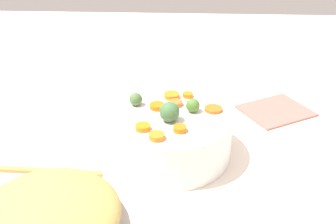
{
  "coord_description": "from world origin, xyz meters",
  "views": [
    {
      "loc": [
        -0.04,
        0.81,
        0.56
      ],
      "look_at": [
        0.0,
        0.01,
        0.13
      ],
      "focal_mm": 44.96,
      "sensor_mm": 36.0,
      "label": 1
    }
  ],
  "objects": [
    {
      "name": "dish_towel",
      "position": [
        -0.28,
        -0.21,
        0.02
      ],
      "size": [
        0.22,
        0.21,
        0.01
      ],
      "primitive_type": "cube",
      "rotation": [
        0.0,
        0.0,
        0.52
      ],
      "color": "#AD6D61",
      "rests_on": "tabletop"
    },
    {
      "name": "serving_bowl_carrots",
      "position": [
        0.0,
        0.01,
        0.07
      ],
      "size": [
        0.27,
        0.27,
        0.1
      ],
      "primitive_type": "cylinder",
      "color": "white",
      "rests_on": "tabletop"
    },
    {
      "name": "brussels_sprout_0",
      "position": [
        -0.0,
        0.03,
        0.14
      ],
      "size": [
        0.04,
        0.04,
        0.04
      ],
      "primitive_type": "sphere",
      "color": "#457342",
      "rests_on": "serving_bowl_carrots"
    },
    {
      "name": "stuffing_mound",
      "position": [
        0.14,
        0.41,
        0.19
      ],
      "size": [
        0.19,
        0.19,
        0.06
      ],
      "primitive_type": "ellipsoid",
      "color": "tan",
      "rests_on": "metal_pot"
    },
    {
      "name": "carrot_slice_0",
      "position": [
        0.03,
        -0.02,
        0.13
      ],
      "size": [
        0.05,
        0.05,
        0.01
      ],
      "primitive_type": "cylinder",
      "rotation": [
        0.0,
        0.0,
        5.29
      ],
      "color": "orange",
      "rests_on": "serving_bowl_carrots"
    },
    {
      "name": "carrot_slice_2",
      "position": [
        -0.1,
        -0.02,
        0.12
      ],
      "size": [
        0.05,
        0.05,
        0.01
      ],
      "primitive_type": "cylinder",
      "rotation": [
        0.0,
        0.0,
        5.81
      ],
      "color": "orange",
      "rests_on": "serving_bowl_carrots"
    },
    {
      "name": "carrot_slice_1",
      "position": [
        -0.01,
        -0.04,
        0.13
      ],
      "size": [
        0.03,
        0.03,
        0.01
      ],
      "primitive_type": "cylinder",
      "rotation": [
        0.0,
        0.0,
        1.69
      ],
      "color": "orange",
      "rests_on": "serving_bowl_carrots"
    },
    {
      "name": "carrot_slice_5",
      "position": [
        -0.02,
        0.07,
        0.13
      ],
      "size": [
        0.04,
        0.04,
        0.01
      ],
      "primitive_type": "cylinder",
      "rotation": [
        0.0,
        0.0,
        1.89
      ],
      "color": "orange",
      "rests_on": "serving_bowl_carrots"
    },
    {
      "name": "carrot_slice_4",
      "position": [
        0.02,
        0.11,
        0.13
      ],
      "size": [
        0.04,
        0.04,
        0.01
      ],
      "primitive_type": "cylinder",
      "rotation": [
        0.0,
        0.0,
        2.59
      ],
      "color": "orange",
      "rests_on": "serving_bowl_carrots"
    },
    {
      "name": "carrot_slice_7",
      "position": [
        -0.0,
        -0.08,
        0.13
      ],
      "size": [
        0.04,
        0.04,
        0.01
      ],
      "primitive_type": "cylinder",
      "rotation": [
        0.0,
        0.0,
        2.97
      ],
      "color": "orange",
      "rests_on": "serving_bowl_carrots"
    },
    {
      "name": "brussels_sprout_1",
      "position": [
        -0.05,
        -0.01,
        0.14
      ],
      "size": [
        0.03,
        0.03,
        0.03
      ],
      "primitive_type": "sphere",
      "color": "#528032",
      "rests_on": "serving_bowl_carrots"
    },
    {
      "name": "carrot_slice_3",
      "position": [
        0.05,
        0.07,
        0.13
      ],
      "size": [
        0.03,
        0.03,
        0.01
      ],
      "primitive_type": "cylinder",
      "rotation": [
        0.0,
        0.0,
        1.5
      ],
      "color": "orange",
      "rests_on": "serving_bowl_carrots"
    },
    {
      "name": "brussels_sprout_2",
      "position": [
        0.08,
        -0.04,
        0.14
      ],
      "size": [
        0.03,
        0.03,
        0.03
      ],
      "primitive_type": "sphere",
      "color": "#4D713D",
      "rests_on": "serving_bowl_carrots"
    },
    {
      "name": "carrot_slice_6",
      "position": [
        -0.04,
        -0.09,
        0.13
      ],
      "size": [
        0.03,
        0.03,
        0.01
      ],
      "primitive_type": "cylinder",
      "rotation": [
        0.0,
        0.0,
        1.52
      ],
      "color": "orange",
      "rests_on": "serving_bowl_carrots"
    },
    {
      "name": "tabletop",
      "position": [
        0.0,
        0.0,
        0.01
      ],
      "size": [
        2.4,
        2.4,
        0.02
      ],
      "primitive_type": "cube",
      "color": "white",
      "rests_on": "ground"
    },
    {
      "name": "wooden_spoon",
      "position": [
        0.34,
        0.09,
        0.03
      ],
      "size": [
        0.3,
        0.04,
        0.01
      ],
      "color": "#BC8A47",
      "rests_on": "tabletop"
    }
  ]
}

